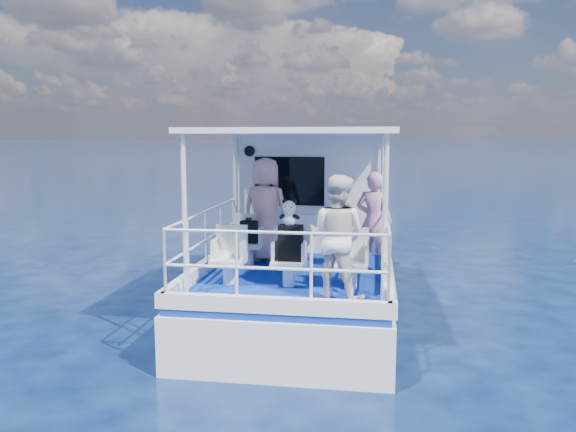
% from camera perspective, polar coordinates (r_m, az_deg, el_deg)
% --- Properties ---
extents(ground, '(2000.00, 2000.00, 0.00)m').
position_cam_1_polar(ground, '(9.55, 1.08, -10.64)').
color(ground, '#071234').
rests_on(ground, ground).
extents(hull, '(3.00, 7.00, 1.60)m').
position_cam_1_polar(hull, '(10.50, 1.82, -8.92)').
color(hull, white).
rests_on(hull, ground).
extents(deck, '(2.90, 6.90, 0.10)m').
position_cam_1_polar(deck, '(10.28, 1.84, -4.38)').
color(deck, '#0A2893').
rests_on(deck, hull).
extents(cabin, '(2.85, 2.00, 2.20)m').
position_cam_1_polar(cabin, '(11.39, 2.65, 2.67)').
color(cabin, white).
rests_on(cabin, deck).
extents(canopy, '(3.00, 3.20, 0.08)m').
position_cam_1_polar(canopy, '(8.86, 0.96, 8.57)').
color(canopy, white).
rests_on(canopy, cabin).
extents(canopy_posts, '(2.77, 2.97, 2.20)m').
position_cam_1_polar(canopy_posts, '(8.87, 0.90, 1.19)').
color(canopy_posts, white).
rests_on(canopy_posts, deck).
extents(railings, '(2.84, 3.59, 1.00)m').
position_cam_1_polar(railings, '(8.64, 0.60, -3.01)').
color(railings, white).
rests_on(railings, deck).
extents(seat_port_fwd, '(0.48, 0.46, 0.38)m').
position_cam_1_polar(seat_port_fwd, '(9.61, -4.07, -3.80)').
color(seat_port_fwd, silver).
rests_on(seat_port_fwd, deck).
extents(seat_center_fwd, '(0.48, 0.46, 0.38)m').
position_cam_1_polar(seat_center_fwd, '(9.46, 1.26, -3.98)').
color(seat_center_fwd, silver).
rests_on(seat_center_fwd, deck).
extents(seat_stbd_fwd, '(0.48, 0.46, 0.38)m').
position_cam_1_polar(seat_stbd_fwd, '(9.39, 6.73, -4.12)').
color(seat_stbd_fwd, silver).
rests_on(seat_stbd_fwd, deck).
extents(seat_port_aft, '(0.48, 0.46, 0.38)m').
position_cam_1_polar(seat_port_aft, '(8.38, -6.05, -5.57)').
color(seat_port_aft, silver).
rests_on(seat_port_aft, deck).
extents(seat_center_aft, '(0.48, 0.46, 0.38)m').
position_cam_1_polar(seat_center_aft, '(8.20, 0.08, -5.83)').
color(seat_center_aft, silver).
rests_on(seat_center_aft, deck).
extents(seat_stbd_aft, '(0.48, 0.46, 0.38)m').
position_cam_1_polar(seat_stbd_aft, '(8.12, 6.40, -6.02)').
color(seat_stbd_aft, silver).
rests_on(seat_stbd_aft, deck).
extents(passenger_port_fwd, '(0.78, 0.65, 1.81)m').
position_cam_1_polar(passenger_port_fwd, '(9.73, -2.30, 0.61)').
color(passenger_port_fwd, '#E6A395').
rests_on(passenger_port_fwd, deck).
extents(passenger_stbd_fwd, '(0.66, 0.52, 1.61)m').
position_cam_1_polar(passenger_stbd_fwd, '(9.15, 8.72, -0.55)').
color(passenger_stbd_fwd, pink).
rests_on(passenger_stbd_fwd, deck).
extents(passenger_stbd_aft, '(0.97, 0.86, 1.66)m').
position_cam_1_polar(passenger_stbd_aft, '(7.49, 4.98, -2.16)').
color(passenger_stbd_aft, silver).
rests_on(passenger_stbd_aft, deck).
extents(backpack_port, '(0.29, 0.16, 0.38)m').
position_cam_1_polar(backpack_port, '(9.49, -3.98, -1.63)').
color(backpack_port, black).
rests_on(backpack_port, seat_port_fwd).
extents(backpack_center, '(0.34, 0.19, 0.52)m').
position_cam_1_polar(backpack_center, '(8.10, 0.28, -2.75)').
color(backpack_center, black).
rests_on(backpack_center, seat_center_aft).
extents(compact_camera, '(0.09, 0.06, 0.06)m').
position_cam_1_polar(compact_camera, '(9.46, -4.01, -0.33)').
color(compact_camera, black).
rests_on(compact_camera, backpack_port).
extents(panda, '(0.24, 0.20, 0.37)m').
position_cam_1_polar(panda, '(8.02, 0.15, 0.36)').
color(panda, white).
rests_on(panda, backpack_center).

